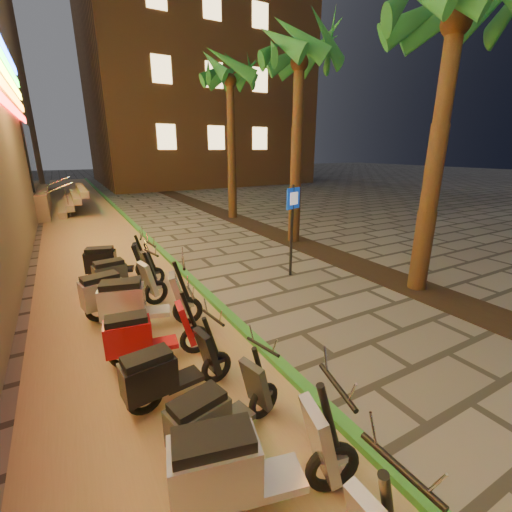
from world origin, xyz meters
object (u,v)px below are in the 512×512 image
pedestrian_sign (292,218)px  scooter_4 (216,415)px  scooter_9 (122,274)px  scooter_10 (112,262)px  scooter_6 (145,335)px  scooter_5 (167,373)px  scooter_7 (139,302)px  scooter_3 (246,466)px  scooter_8 (116,291)px

pedestrian_sign → scooter_4: pedestrian_sign is taller
scooter_9 → scooter_10: (-0.07, 0.97, 0.02)m
scooter_4 → scooter_6: (-0.31, 1.98, 0.03)m
scooter_4 → scooter_9: 4.91m
scooter_5 → scooter_7: size_ratio=0.85×
pedestrian_sign → scooter_5: pedestrian_sign is taller
scooter_4 → scooter_9: scooter_9 is taller
pedestrian_sign → scooter_3: pedestrian_sign is taller
scooter_3 → scooter_10: bearing=105.8°
pedestrian_sign → scooter_9: 4.22m
scooter_8 → scooter_10: scooter_8 is taller
pedestrian_sign → scooter_8: (-4.27, -0.21, -0.99)m
scooter_8 → scooter_10: (0.19, 2.02, -0.02)m
scooter_5 → scooter_10: scooter_10 is taller
scooter_3 → scooter_8: size_ratio=1.04×
scooter_3 → scooter_9: bearing=105.4°
pedestrian_sign → scooter_8: size_ratio=1.37×
pedestrian_sign → scooter_9: pedestrian_sign is taller
pedestrian_sign → scooter_7: (-3.99, -0.98, -0.96)m
scooter_3 → scooter_6: bearing=109.3°
scooter_5 → scooter_9: scooter_9 is taller
scooter_4 → scooter_8: size_ratio=0.86×
scooter_8 → scooter_9: (0.26, 1.05, -0.04)m
pedestrian_sign → scooter_5: size_ratio=1.54×
pedestrian_sign → scooter_6: size_ratio=1.48×
scooter_9 → scooter_4: bearing=-95.6°
scooter_8 → scooter_9: size_ratio=1.08×
scooter_9 → scooter_10: bearing=86.5°
scooter_7 → scooter_8: 0.82m
scooter_4 → scooter_5: bearing=92.3°
scooter_10 → pedestrian_sign: bearing=-7.4°
scooter_3 → scooter_8: scooter_3 is taller
scooter_9 → scooter_7: bearing=-97.3°
scooter_4 → scooter_9: bearing=79.0°
scooter_6 → scooter_9: (0.12, 2.92, 0.00)m
scooter_5 → scooter_9: 3.95m
scooter_8 → scooter_9: 1.08m
scooter_7 → scooter_8: bearing=125.6°
scooter_5 → scooter_6: bearing=85.0°
scooter_4 → scooter_7: 3.10m
scooter_7 → scooter_8: (-0.28, 0.77, -0.03)m
scooter_7 → scooter_9: (-0.02, 1.81, -0.06)m
scooter_6 → scooter_9: size_ratio=0.99×
pedestrian_sign → scooter_8: pedestrian_sign is taller
pedestrian_sign → scooter_8: 4.39m
scooter_9 → scooter_3: bearing=-96.4°
scooter_5 → scooter_8: size_ratio=0.89×
scooter_8 → scooter_3: bearing=-96.8°
scooter_4 → scooter_7: (-0.18, 3.09, 0.10)m
scooter_5 → scooter_8: bearing=86.3°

